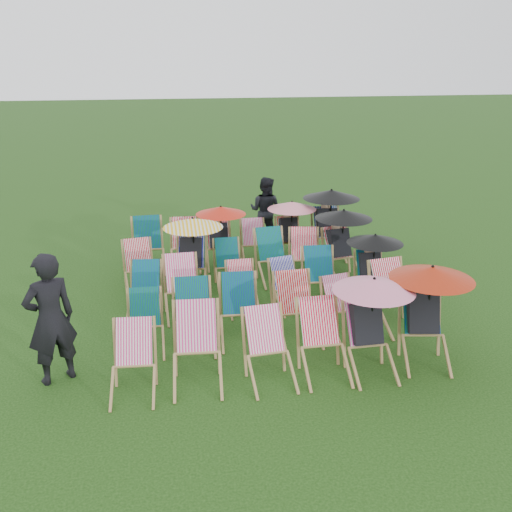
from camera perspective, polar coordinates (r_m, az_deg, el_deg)
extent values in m
plane|color=black|center=(9.98, 0.37, -5.31)|extent=(100.00, 100.00, 0.00)
cube|color=#E82E7A|center=(7.75, -12.11, -8.35)|extent=(0.50, 0.39, 0.56)
cube|color=#E92E80|center=(7.84, -5.99, -6.96)|extent=(0.56, 0.43, 0.64)
cube|color=#F43078|center=(7.84, 0.84, -7.32)|extent=(0.52, 0.40, 0.58)
cube|color=red|center=(8.06, 6.31, -6.45)|extent=(0.51, 0.38, 0.61)
cube|color=#EA2EA0|center=(8.18, 10.79, -6.50)|extent=(0.50, 0.37, 0.58)
cube|color=black|center=(8.14, 10.92, -6.66)|extent=(0.41, 0.43, 0.61)
sphere|color=tan|center=(8.09, 10.80, -4.30)|extent=(0.21, 0.21, 0.21)
cylinder|color=black|center=(8.01, 11.56, -5.00)|extent=(0.03, 0.03, 0.72)
cone|color=pink|center=(7.88, 11.72, -2.83)|extent=(1.13, 1.13, 0.17)
cube|color=#09602E|center=(8.63, 16.20, -5.28)|extent=(0.58, 0.47, 0.61)
cube|color=black|center=(8.59, 16.29, -5.43)|extent=(0.50, 0.52, 0.64)
sphere|color=tan|center=(8.55, 16.32, -3.08)|extent=(0.23, 0.23, 0.23)
cylinder|color=black|center=(8.46, 16.97, -3.80)|extent=(0.03, 0.03, 0.75)
cone|color=#A42109|center=(8.33, 17.20, -1.63)|extent=(1.18, 1.18, 0.18)
cube|color=#0B7527|center=(8.79, -11.07, -5.02)|extent=(0.45, 0.33, 0.53)
cube|color=#0A7126|center=(8.77, -6.41, -4.25)|extent=(0.52, 0.39, 0.60)
cube|color=#096539|center=(8.92, -1.78, -3.73)|extent=(0.53, 0.41, 0.60)
cube|color=red|center=(8.97, 3.76, -3.58)|extent=(0.52, 0.39, 0.61)
cube|color=#E92E78|center=(9.20, 8.22, -3.69)|extent=(0.50, 0.41, 0.54)
cube|color=red|center=(9.60, 13.15, -2.32)|extent=(0.58, 0.46, 0.63)
cube|color=#0A6B44|center=(9.87, -10.98, -2.11)|extent=(0.50, 0.40, 0.55)
cube|color=#FC3283|center=(9.83, -7.53, -1.65)|extent=(0.52, 0.39, 0.60)
cube|color=red|center=(9.91, -1.57, -1.95)|extent=(0.43, 0.32, 0.51)
cube|color=#0C0794|center=(10.02, 2.79, -1.68)|extent=(0.49, 0.40, 0.51)
cube|color=#09623E|center=(10.24, 6.26, -0.78)|extent=(0.52, 0.40, 0.59)
cube|color=#0A6C42|center=(10.53, 11.23, -0.93)|extent=(0.47, 0.37, 0.52)
cube|color=black|center=(10.49, 11.29, -1.02)|extent=(0.40, 0.41, 0.54)
sphere|color=tan|center=(10.47, 11.27, 0.62)|extent=(0.19, 0.19, 0.19)
cylinder|color=black|center=(10.39, 11.72, 0.16)|extent=(0.03, 0.03, 0.64)
cone|color=black|center=(10.30, 11.83, 1.69)|extent=(1.00, 1.00, 0.15)
cube|color=red|center=(10.97, -11.74, 0.15)|extent=(0.51, 0.41, 0.56)
cube|color=#080DAF|center=(10.91, -6.49, 0.45)|extent=(0.54, 0.44, 0.58)
cube|color=black|center=(10.86, -6.52, 0.36)|extent=(0.47, 0.49, 0.61)
sphere|color=tan|center=(10.86, -6.52, 2.13)|extent=(0.21, 0.21, 0.21)
cylinder|color=black|center=(10.73, -6.27, 1.65)|extent=(0.03, 0.03, 0.71)
cone|color=yellow|center=(10.64, -6.33, 3.32)|extent=(1.12, 1.12, 0.17)
cube|color=#0A6D27|center=(11.00, -2.92, 0.36)|extent=(0.45, 0.33, 0.52)
cube|color=#0A7224|center=(11.21, 1.41, 1.24)|extent=(0.54, 0.42, 0.60)
cube|color=red|center=(11.28, 4.82, 1.25)|extent=(0.56, 0.45, 0.60)
cube|color=red|center=(11.48, 8.13, 1.37)|extent=(0.54, 0.44, 0.58)
cube|color=black|center=(11.44, 8.24, 1.29)|extent=(0.47, 0.49, 0.61)
sphere|color=tan|center=(11.43, 8.08, 2.97)|extent=(0.21, 0.21, 0.21)
cylinder|color=black|center=(11.35, 8.68, 2.56)|extent=(0.03, 0.03, 0.72)
cone|color=black|center=(11.26, 8.76, 4.15)|extent=(1.12, 1.12, 0.17)
cube|color=#096223|center=(12.00, -10.84, 2.33)|extent=(0.55, 0.41, 0.64)
cube|color=red|center=(12.00, -7.16, 2.33)|extent=(0.53, 0.40, 0.60)
cube|color=red|center=(12.03, -3.79, 2.13)|extent=(0.46, 0.35, 0.54)
cube|color=black|center=(11.99, -3.77, 2.06)|extent=(0.39, 0.40, 0.57)
sphere|color=tan|center=(11.99, -3.84, 3.55)|extent=(0.20, 0.20, 0.20)
cylinder|color=black|center=(11.88, -3.51, 3.17)|extent=(0.03, 0.03, 0.66)
cone|color=red|center=(11.80, -3.54, 4.58)|extent=(1.04, 1.04, 0.16)
cube|color=#E42D7B|center=(12.23, -0.32, 2.44)|extent=(0.46, 0.34, 0.53)
cube|color=red|center=(12.40, 3.21, 2.68)|extent=(0.46, 0.34, 0.54)
cube|color=black|center=(12.36, 3.26, 2.62)|extent=(0.38, 0.40, 0.57)
sphere|color=tan|center=(12.36, 3.18, 4.06)|extent=(0.20, 0.20, 0.20)
cylinder|color=black|center=(12.26, 3.58, 3.70)|extent=(0.03, 0.03, 0.66)
cone|color=pink|center=(12.18, 3.61, 5.07)|extent=(1.04, 1.04, 0.16)
cube|color=#082FA6|center=(12.64, 7.02, 3.39)|extent=(0.56, 0.43, 0.63)
cube|color=black|center=(12.59, 7.07, 3.32)|extent=(0.47, 0.49, 0.67)
sphere|color=tan|center=(12.60, 7.02, 4.99)|extent=(0.23, 0.23, 0.23)
cylinder|color=black|center=(12.49, 7.48, 4.57)|extent=(0.03, 0.03, 0.78)
cone|color=black|center=(12.40, 7.55, 6.15)|extent=(1.22, 1.22, 0.19)
imported|color=black|center=(7.99, -19.88, -5.94)|extent=(0.79, 0.70, 1.83)
imported|color=black|center=(13.19, 0.94, 4.57)|extent=(0.96, 0.91, 1.57)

